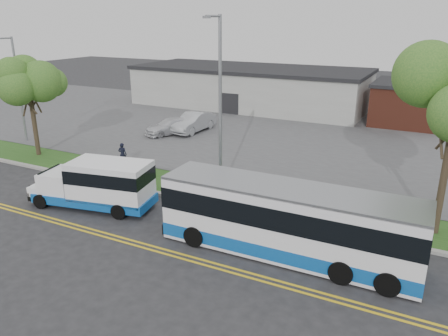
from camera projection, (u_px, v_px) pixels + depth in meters
The scene contains 18 objects.
ground at pixel (147, 202), 23.60m from camera, with size 140.00×140.00×0.00m, color #28282B.
lane_line_north at pixel (98, 231), 20.36m from camera, with size 70.00×0.12×0.01m, color yellow.
lane_line_south at pixel (93, 234), 20.11m from camera, with size 70.00×0.12×0.01m, color yellow.
curb at pixel (159, 194), 24.50m from camera, with size 80.00×0.30×0.15m, color #9E9B93.
verge at pixel (177, 184), 26.02m from camera, with size 80.00×3.30×0.10m, color #274F1A.
parking_lot at pixel (266, 132), 37.88m from camera, with size 80.00×25.00×0.10m, color #4C4C4F.
commercial_building at pixel (250, 87), 48.18m from camera, with size 25.40×10.40×4.35m.
brick_wing at pixel (409, 103), 40.29m from camera, with size 6.30×7.30×3.90m.
tree_west at pixel (29, 84), 29.80m from camera, with size 4.40×4.40×6.91m.
streetlight_near at pixel (220, 102), 22.89m from camera, with size 0.35×1.53×9.50m.
streetlight_far at pixel (18, 86), 33.60m from camera, with size 0.35×1.53×8.00m.
shuttle_bus at pixel (99, 183), 22.48m from camera, with size 6.88×3.31×2.54m.
transit_bus at pixel (287, 221), 17.92m from camera, with size 10.80×2.69×2.99m.
pedestrian at pixel (123, 154), 28.80m from camera, with size 0.57×0.37×1.56m, color black.
parked_car_a at pixel (193, 122), 37.51m from camera, with size 1.73×4.97×1.64m, color #AEB1B6.
parked_car_b at pixel (171, 126), 36.78m from camera, with size 1.83×4.50×1.31m, color silver.
grocery_bag_left at pixel (117, 164), 28.93m from camera, with size 0.32×0.32×0.32m, color white.
grocery_bag_right at pixel (129, 163), 29.09m from camera, with size 0.32×0.32×0.32m, color white.
Camera 1 is at (13.61, -17.42, 9.43)m, focal length 35.00 mm.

